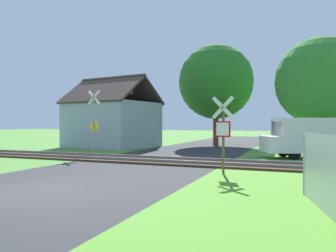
% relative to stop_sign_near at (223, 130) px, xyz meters
% --- Properties ---
extents(ground_plane, '(160.00, 160.00, 0.00)m').
position_rel_stop_sign_near_xyz_m(ground_plane, '(-4.24, -5.30, -1.67)').
color(ground_plane, '#4C8433').
extents(road_asphalt, '(7.40, 80.00, 0.01)m').
position_rel_stop_sign_near_xyz_m(road_asphalt, '(-4.24, -3.30, -1.67)').
color(road_asphalt, '#2D2D30').
rests_on(road_asphalt, ground).
extents(rail_track, '(60.00, 2.60, 0.22)m').
position_rel_stop_sign_near_xyz_m(rail_track, '(-4.24, 2.69, -1.61)').
color(rail_track, '#422D1E').
rests_on(rail_track, ground).
extents(stop_sign_near, '(0.87, 0.18, 2.98)m').
position_rel_stop_sign_near_xyz_m(stop_sign_near, '(0.00, 0.00, 0.00)').
color(stop_sign_near, brown).
rests_on(stop_sign_near, ground).
extents(crossing_sign_far, '(0.88, 0.13, 3.95)m').
position_rel_stop_sign_near_xyz_m(crossing_sign_far, '(-8.87, 4.35, 0.47)').
color(crossing_sign_far, '#9E9EA5').
rests_on(crossing_sign_far, ground).
extents(house, '(7.44, 6.89, 5.81)m').
position_rel_stop_sign_near_xyz_m(house, '(-11.64, 11.05, 0.33)').
color(house, '#99A3B7').
rests_on(house, ground).
extents(tree_center, '(6.58, 6.58, 8.91)m').
position_rel_stop_sign_near_xyz_m(tree_center, '(-4.12, 16.08, 3.94)').
color(tree_center, '#513823').
rests_on(tree_center, ground).
extents(tree_right, '(5.75, 5.75, 7.58)m').
position_rel_stop_sign_near_xyz_m(tree_right, '(4.00, 11.21, 3.03)').
color(tree_right, '#513823').
rests_on(tree_right, ground).
extents(mail_truck, '(5.23, 3.69, 2.24)m').
position_rel_stop_sign_near_xyz_m(mail_truck, '(3.31, 7.53, -0.43)').
color(mail_truck, white).
rests_on(mail_truck, ground).
extents(fence_panel, '(0.95, 4.25, 1.70)m').
position_rel_stop_sign_near_xyz_m(fence_panel, '(3.27, -4.89, -0.82)').
color(fence_panel, '#9E9EA5').
rests_on(fence_panel, ground).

